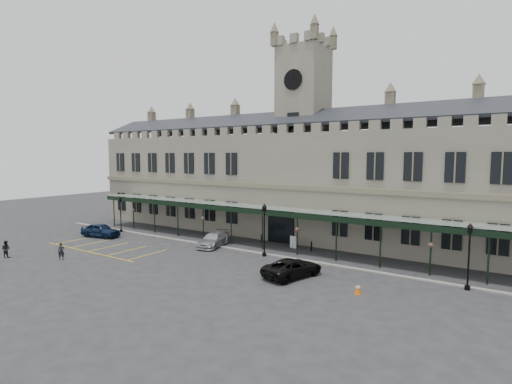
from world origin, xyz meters
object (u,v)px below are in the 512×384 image
Objects in this scene: car_left_a at (101,230)px; person_b at (6,249)px; clock_tower at (303,125)px; lamp_post_right at (469,250)px; car_van at (293,268)px; person_a at (61,251)px; lamp_post_left at (121,211)px; traffic_cone at (358,289)px; car_taxi at (214,240)px; lamp_post_mid at (264,225)px; sign_board at (293,242)px; station_building at (302,182)px.

person_b is at bearing 173.41° from car_left_a.
person_b is at bearing -126.09° from clock_tower.
clock_tower is 24.13m from lamp_post_right.
lamp_post_right is 0.93× the size of car_van.
clock_tower is 15.75× the size of person_a.
lamp_post_left is at bearing 179.87° from lamp_post_right.
traffic_cone is (-6.23, -5.19, -2.52)m from lamp_post_right.
traffic_cone is at bearing 166.31° from person_b.
lamp_post_right reaches higher than person_b.
car_taxi is at bearing -5.14° from car_van.
traffic_cone is at bearing -30.47° from car_taxi.
lamp_post_left is at bearing 179.62° from lamp_post_mid.
clock_tower is 28.91m from person_a.
car_van reaches higher than sign_board.
lamp_post_right is at bearing -144.29° from car_van.
person_a reaches higher than sign_board.
lamp_post_left reaches higher than car_van.
lamp_post_left is 0.90× the size of car_taxi.
clock_tower is 33.44× the size of traffic_cone.
traffic_cone is at bearing -38.27° from sign_board.
car_left_a is at bearing -178.35° from car_taxi.
traffic_cone is at bearing -9.20° from lamp_post_left.
car_left_a is at bearing -143.38° from clock_tower.
sign_board is 0.25× the size of car_taxi.
car_left_a is (-19.19, -14.18, -5.65)m from station_building.
lamp_post_left is (-19.87, -10.79, -3.80)m from station_building.
clock_tower is at bearing -64.91° from car_left_a.
lamp_post_mid is 1.04× the size of lamp_post_right.
clock_tower reaches higher than car_left_a.
sign_board is 22.85m from car_left_a.
person_a is at bearing -120.32° from clock_tower.
clock_tower is 4.72× the size of car_van.
traffic_cone is 14.16m from sign_board.
lamp_post_left is at bearing -164.25° from sign_board.
station_building is 6.64m from clock_tower.
car_left_a reaches higher than person_b.
lamp_post_right reaches higher than lamp_post_left.
car_left_a is at bearing -175.04° from lamp_post_right.
car_left_a is 0.96× the size of car_taxi.
car_left_a is at bearing 176.62° from traffic_cone.
car_left_a reaches higher than person_a.
person_b is (-25.26, -9.83, 0.09)m from car_van.
station_building is 17.63m from car_van.
traffic_cone is 0.47× the size of person_a.
car_left_a reaches higher than car_van.
person_a is at bearing 176.37° from person_b.
lamp_post_left is at bearing -151.50° from station_building.
traffic_cone is at bearing -104.91° from car_left_a.
station_building reaches higher than sign_board.
clock_tower is at bearing -49.26° from car_van.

